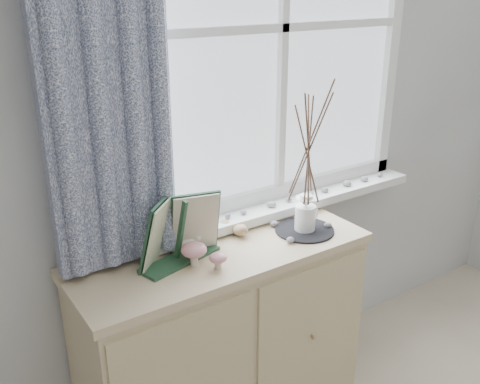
{
  "coord_description": "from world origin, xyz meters",
  "views": [
    {
      "loc": [
        -1.13,
        0.18,
        1.83
      ],
      "look_at": [
        -0.1,
        1.7,
        1.1
      ],
      "focal_mm": 40.0,
      "sensor_mm": 36.0,
      "label": 1
    }
  ],
  "objects": [
    {
      "name": "crocheted_doily",
      "position": [
        0.23,
        1.71,
        0.85
      ],
      "size": [
        0.25,
        0.25,
        0.01
      ],
      "primitive_type": "cylinder",
      "color": "black",
      "rests_on": "sideboard"
    },
    {
      "name": "wooden_eggs",
      "position": [
        -0.04,
        1.85,
        0.88
      ],
      "size": [
        0.1,
        0.12,
        0.08
      ],
      "color": "tan",
      "rests_on": "sideboard"
    },
    {
      "name": "toadstool_cluster",
      "position": [
        -0.28,
        1.7,
        0.9
      ],
      "size": [
        0.14,
        0.15,
        0.09
      ],
      "color": "silver",
      "rests_on": "sideboard"
    },
    {
      "name": "songbird_figurine",
      "position": [
        -0.27,
        1.82,
        0.89
      ],
      "size": [
        0.16,
        0.12,
        0.08
      ],
      "primitive_type": null,
      "rotation": [
        0.0,
        0.0,
        -0.41
      ],
      "color": "white",
      "rests_on": "sideboard"
    },
    {
      "name": "botanical_book",
      "position": [
        -0.33,
        1.74,
        0.98
      ],
      "size": [
        0.4,
        0.22,
        0.27
      ],
      "primitive_type": null,
      "rotation": [
        0.0,
        0.0,
        0.25
      ],
      "color": "#20442C",
      "rests_on": "sideboard"
    },
    {
      "name": "sideboard",
      "position": [
        -0.15,
        1.75,
        0.43
      ],
      "size": [
        1.2,
        0.45,
        0.85
      ],
      "color": "#C7BA8B",
      "rests_on": "ground"
    },
    {
      "name": "sideboard_pebbles",
      "position": [
        0.2,
        1.71,
        0.86
      ],
      "size": [
        0.25,
        0.19,
        0.02
      ],
      "color": "#959497",
      "rests_on": "sideboard"
    },
    {
      "name": "twig_pitcher",
      "position": [
        0.23,
        1.71,
        1.23
      ],
      "size": [
        0.29,
        0.29,
        0.66
      ],
      "rotation": [
        0.0,
        0.0,
        0.34
      ],
      "color": "white",
      "rests_on": "crocheted_doily"
    }
  ]
}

